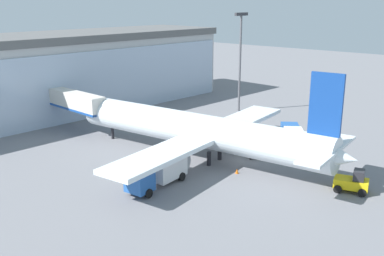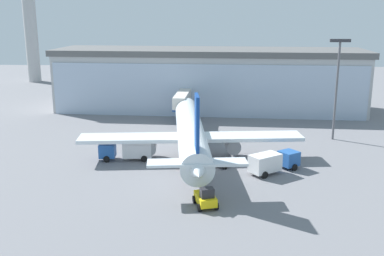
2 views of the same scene
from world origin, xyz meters
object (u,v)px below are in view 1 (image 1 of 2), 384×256
object	(u,v)px
pushback_tug	(352,182)
safety_cone_wingtip	(264,135)
safety_cone_nose	(237,171)
jet_bridge	(71,101)
apron_light_mast	(240,53)
fuel_truck	(293,136)
airplane	(200,131)
baggage_cart	(252,152)
catering_truck	(159,172)

from	to	relation	value
pushback_tug	safety_cone_wingtip	world-z (taller)	pushback_tug
safety_cone_nose	jet_bridge	bearing A→B (deg)	93.35
apron_light_mast	safety_cone_wingtip	xyz separation A→B (m)	(-10.28, -11.37, -9.50)
fuel_truck	safety_cone_nose	bearing A→B (deg)	142.86
fuel_truck	safety_cone_nose	xyz separation A→B (m)	(-11.88, 0.19, -1.19)
safety_cone_nose	fuel_truck	bearing A→B (deg)	-0.90
pushback_tug	airplane	bearing A→B (deg)	-8.33
apron_light_mast	pushback_tug	size ratio (longest dim) A/B	4.52
baggage_cart	safety_cone_nose	xyz separation A→B (m)	(-5.87, -1.90, -0.23)
jet_bridge	safety_cone_nose	size ratio (longest dim) A/B	24.83
airplane	pushback_tug	world-z (taller)	airplane
catering_truck	safety_cone_wingtip	distance (m)	21.31
apron_light_mast	safety_cone_wingtip	distance (m)	18.04
jet_bridge	fuel_truck	distance (m)	31.05
airplane	safety_cone_wingtip	size ratio (longest dim) A/B	67.02
catering_truck	fuel_truck	xyz separation A→B (m)	(19.72, -4.28, 0.00)
jet_bridge	baggage_cart	world-z (taller)	jet_bridge
airplane	baggage_cart	bearing A→B (deg)	-135.35
catering_truck	safety_cone_nose	bearing A→B (deg)	147.92
apron_light_mast	baggage_cart	distance (m)	24.74
fuel_truck	pushback_tug	size ratio (longest dim) A/B	2.01
fuel_truck	baggage_cart	world-z (taller)	fuel_truck
fuel_truck	safety_cone_wingtip	size ratio (longest dim) A/B	13.07
safety_cone_wingtip	pushback_tug	bearing A→B (deg)	-121.65
fuel_truck	baggage_cart	bearing A→B (deg)	124.56
airplane	safety_cone_nose	distance (m)	6.87
apron_light_mast	fuel_truck	world-z (taller)	apron_light_mast
fuel_truck	safety_cone_wingtip	world-z (taller)	fuel_truck
baggage_cart	pushback_tug	distance (m)	13.45
pushback_tug	apron_light_mast	bearing A→B (deg)	-52.84
jet_bridge	safety_cone_wingtip	distance (m)	27.53
airplane	baggage_cart	world-z (taller)	airplane
jet_bridge	safety_cone_nose	distance (m)	27.97
baggage_cart	safety_cone_wingtip	distance (m)	8.14
jet_bridge	safety_cone_wingtip	size ratio (longest dim) A/B	24.83
baggage_cart	safety_cone_nose	bearing A→B (deg)	-38.43
jet_bridge	fuel_truck	world-z (taller)	jet_bridge
baggage_cart	airplane	bearing A→B (deg)	-96.03
airplane	fuel_truck	bearing A→B (deg)	-125.20
baggage_cart	catering_truck	bearing A→B (deg)	-65.47
apron_light_mast	safety_cone_wingtip	size ratio (longest dim) A/B	29.42
catering_truck	jet_bridge	bearing A→B (deg)	-109.31
jet_bridge	safety_cone_wingtip	xyz separation A→B (m)	(15.04, -22.69, -4.08)
baggage_cart	pushback_tug	bearing A→B (deg)	23.05
airplane	pushback_tug	xyz separation A→B (m)	(2.49, -17.31, -2.50)
airplane	pushback_tug	distance (m)	17.67
catering_truck	pushback_tug	bearing A→B (deg)	121.65
airplane	baggage_cart	xyz separation A→B (m)	(4.95, -4.10, -2.97)
airplane	safety_cone_wingtip	distance (m)	12.95
safety_cone_wingtip	safety_cone_nose	bearing A→B (deg)	-159.80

